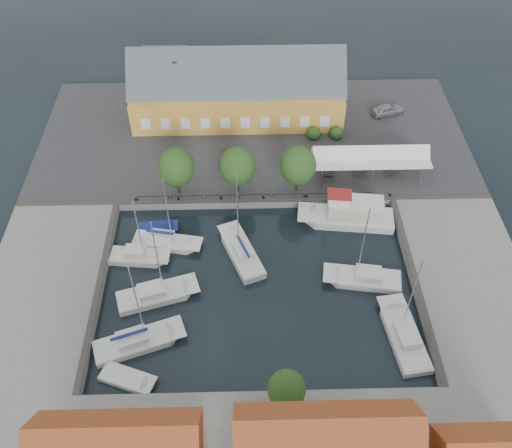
{
  "coord_description": "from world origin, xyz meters",
  "views": [
    {
      "loc": [
        -1.08,
        -38.2,
        47.33
      ],
      "look_at": [
        0.0,
        6.0,
        1.5
      ],
      "focal_mm": 40.0,
      "sensor_mm": 36.0,
      "label": 1
    }
  ],
  "objects_px": {
    "car_silver": "(388,110)",
    "car_red": "(230,161)",
    "launch_sw": "(127,379)",
    "tent_canopy": "(371,158)",
    "west_boat_d": "(137,342)",
    "center_sailboat": "(242,254)",
    "east_boat_c": "(404,337)",
    "west_boat_a": "(166,243)",
    "launch_nw": "(157,229)",
    "trawler": "(350,215)",
    "west_boat_c": "(156,295)",
    "warehouse": "(233,91)",
    "east_boat_b": "(364,279)",
    "west_boat_b": "(139,258)"
  },
  "relations": [
    {
      "from": "car_silver",
      "to": "car_red",
      "type": "height_order",
      "value": "car_silver"
    },
    {
      "from": "car_silver",
      "to": "launch_sw",
      "type": "bearing_deg",
      "value": 124.45
    },
    {
      "from": "car_red",
      "to": "tent_canopy",
      "type": "bearing_deg",
      "value": -13.33
    },
    {
      "from": "west_boat_d",
      "to": "center_sailboat",
      "type": "bearing_deg",
      "value": 47.3
    },
    {
      "from": "east_boat_c",
      "to": "west_boat_a",
      "type": "height_order",
      "value": "east_boat_c"
    },
    {
      "from": "launch_nw",
      "to": "trawler",
      "type": "bearing_deg",
      "value": 1.92
    },
    {
      "from": "east_boat_c",
      "to": "west_boat_a",
      "type": "relative_size",
      "value": 1.09
    },
    {
      "from": "west_boat_a",
      "to": "west_boat_c",
      "type": "height_order",
      "value": "west_boat_c"
    },
    {
      "from": "car_silver",
      "to": "car_red",
      "type": "bearing_deg",
      "value": 98.48
    },
    {
      "from": "west_boat_a",
      "to": "west_boat_d",
      "type": "height_order",
      "value": "west_boat_d"
    },
    {
      "from": "tent_canopy",
      "to": "car_red",
      "type": "xyz_separation_m",
      "value": [
        -16.95,
        2.24,
        -1.98
      ]
    },
    {
      "from": "east_boat_c",
      "to": "west_boat_c",
      "type": "relative_size",
      "value": 1.0
    },
    {
      "from": "warehouse",
      "to": "car_red",
      "type": "distance_m",
      "value": 11.93
    },
    {
      "from": "tent_canopy",
      "to": "launch_sw",
      "type": "distance_m",
      "value": 37.49
    },
    {
      "from": "warehouse",
      "to": "car_red",
      "type": "bearing_deg",
      "value": -91.73
    },
    {
      "from": "tent_canopy",
      "to": "west_boat_c",
      "type": "distance_m",
      "value": 30.12
    },
    {
      "from": "car_red",
      "to": "trawler",
      "type": "height_order",
      "value": "trawler"
    },
    {
      "from": "center_sailboat",
      "to": "west_boat_d",
      "type": "xyz_separation_m",
      "value": [
        -10.07,
        -10.91,
        -0.09
      ]
    },
    {
      "from": "west_boat_a",
      "to": "west_boat_c",
      "type": "distance_m",
      "value": 7.24
    },
    {
      "from": "car_red",
      "to": "center_sailboat",
      "type": "distance_m",
      "value": 14.24
    },
    {
      "from": "launch_sw",
      "to": "west_boat_d",
      "type": "bearing_deg",
      "value": 82.37
    },
    {
      "from": "east_boat_b",
      "to": "west_boat_c",
      "type": "xyz_separation_m",
      "value": [
        -21.65,
        -1.56,
        0.0
      ]
    },
    {
      "from": "tent_canopy",
      "to": "west_boat_c",
      "type": "xyz_separation_m",
      "value": [
        -24.48,
        -17.22,
        -3.42
      ]
    },
    {
      "from": "tent_canopy",
      "to": "launch_nw",
      "type": "relative_size",
      "value": 3.0
    },
    {
      "from": "east_boat_b",
      "to": "tent_canopy",
      "type": "bearing_deg",
      "value": 79.77
    },
    {
      "from": "east_boat_c",
      "to": "west_boat_b",
      "type": "xyz_separation_m",
      "value": [
        -26.79,
        10.71,
        0.0
      ]
    },
    {
      "from": "car_silver",
      "to": "west_boat_c",
      "type": "xyz_separation_m",
      "value": [
        -29.19,
        -29.93,
        -1.51
      ]
    },
    {
      "from": "launch_sw",
      "to": "tent_canopy",
      "type": "bearing_deg",
      "value": 45.37
    },
    {
      "from": "east_boat_b",
      "to": "launch_sw",
      "type": "relative_size",
      "value": 2.02
    },
    {
      "from": "east_boat_c",
      "to": "west_boat_a",
      "type": "bearing_deg",
      "value": 151.95
    },
    {
      "from": "trawler",
      "to": "launch_nw",
      "type": "xyz_separation_m",
      "value": [
        -22.08,
        -0.74,
        -0.93
      ]
    },
    {
      "from": "west_boat_c",
      "to": "west_boat_d",
      "type": "bearing_deg",
      "value": -102.51
    },
    {
      "from": "tent_canopy",
      "to": "center_sailboat",
      "type": "relative_size",
      "value": 1.19
    },
    {
      "from": "west_boat_a",
      "to": "east_boat_b",
      "type": "bearing_deg",
      "value": -14.93
    },
    {
      "from": "trawler",
      "to": "west_boat_c",
      "type": "bearing_deg",
      "value": -154.1
    },
    {
      "from": "car_silver",
      "to": "west_boat_b",
      "type": "bearing_deg",
      "value": 110.8
    },
    {
      "from": "car_red",
      "to": "west_boat_a",
      "type": "height_order",
      "value": "west_boat_a"
    },
    {
      "from": "car_red",
      "to": "center_sailboat",
      "type": "xyz_separation_m",
      "value": [
        1.3,
        -14.12,
        -1.34
      ]
    },
    {
      "from": "launch_nw",
      "to": "tent_canopy",
      "type": "bearing_deg",
      "value": 16.78
    },
    {
      "from": "trawler",
      "to": "east_boat_c",
      "type": "distance_m",
      "value": 16.22
    },
    {
      "from": "east_boat_c",
      "to": "east_boat_b",
      "type": "bearing_deg",
      "value": 111.1
    },
    {
      "from": "warehouse",
      "to": "car_silver",
      "type": "height_order",
      "value": "warehouse"
    },
    {
      "from": "west_boat_a",
      "to": "west_boat_b",
      "type": "bearing_deg",
      "value": -143.22
    },
    {
      "from": "car_silver",
      "to": "west_boat_a",
      "type": "height_order",
      "value": "west_boat_a"
    },
    {
      "from": "trawler",
      "to": "east_boat_b",
      "type": "xyz_separation_m",
      "value": [
        0.37,
        -8.77,
        -0.76
      ]
    },
    {
      "from": "car_red",
      "to": "east_boat_c",
      "type": "distance_m",
      "value": 30.21
    },
    {
      "from": "trawler",
      "to": "west_boat_c",
      "type": "height_order",
      "value": "west_boat_c"
    },
    {
      "from": "center_sailboat",
      "to": "west_boat_c",
      "type": "distance_m",
      "value": 10.32
    },
    {
      "from": "warehouse",
      "to": "east_boat_b",
      "type": "height_order",
      "value": "east_boat_b"
    },
    {
      "from": "car_red",
      "to": "trawler",
      "type": "bearing_deg",
      "value": -39.34
    }
  ]
}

